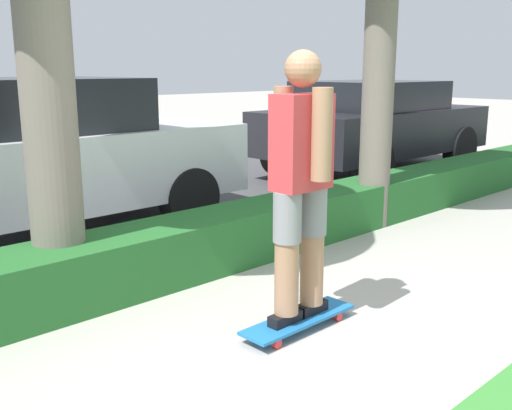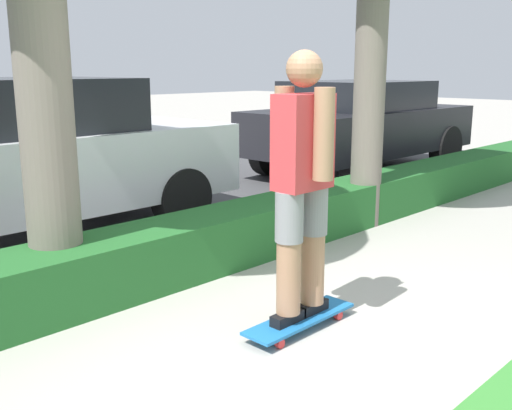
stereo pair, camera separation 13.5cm
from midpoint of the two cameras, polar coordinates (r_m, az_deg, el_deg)
name	(u,v)px [view 1 (the left image)]	position (r m, az deg, el deg)	size (l,w,h in m)	color
ground_plane	(320,339)	(3.97, 7.12, -12.56)	(60.00, 60.00, 0.00)	#ADA89E
street_asphalt	(37,221)	(7.22, -19.61, -1.42)	(18.36, 5.00, 0.01)	#474749
hedge_row	(172,251)	(4.97, -7.25, -4.35)	(18.36, 0.60, 0.47)	#236028
skateboard	(299,320)	(4.06, 5.06, -10.85)	(0.89, 0.24, 0.08)	#1E6BAD
skater_person	(301,181)	(3.78, 5.34, 2.27)	(0.50, 0.44, 1.73)	black
parked_car_middle	(32,155)	(6.48, -19.98, 4.47)	(4.15, 1.99, 1.60)	silver
parked_car_rear	(373,124)	(10.00, 11.44, 7.57)	(4.02, 2.01, 1.50)	black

